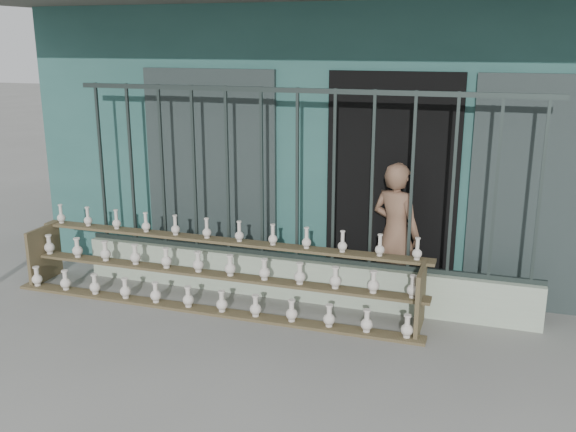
% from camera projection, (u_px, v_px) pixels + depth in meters
% --- Properties ---
extents(ground, '(60.00, 60.00, 0.00)m').
position_uv_depth(ground, '(253.00, 351.00, 5.78)').
color(ground, slate).
extents(workshop_building, '(7.40, 6.60, 3.21)m').
position_uv_depth(workshop_building, '(359.00, 118.00, 9.22)').
color(workshop_building, '#27524D').
rests_on(workshop_building, ground).
extents(parapet_wall, '(5.00, 0.20, 0.45)m').
position_uv_depth(parapet_wall, '(297.00, 278.00, 6.91)').
color(parapet_wall, '#A0B198').
rests_on(parapet_wall, ground).
extents(security_fence, '(5.00, 0.04, 1.80)m').
position_uv_depth(security_fence, '(297.00, 176.00, 6.61)').
color(security_fence, '#283330').
rests_on(security_fence, parapet_wall).
extents(shelf_rack, '(4.50, 0.68, 0.85)m').
position_uv_depth(shelf_rack, '(214.00, 271.00, 6.73)').
color(shelf_rack, brown).
rests_on(shelf_rack, ground).
extents(elderly_woman, '(0.65, 0.55, 1.50)m').
position_uv_depth(elderly_woman, '(395.00, 233.00, 6.72)').
color(elderly_woman, brown).
rests_on(elderly_woman, ground).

